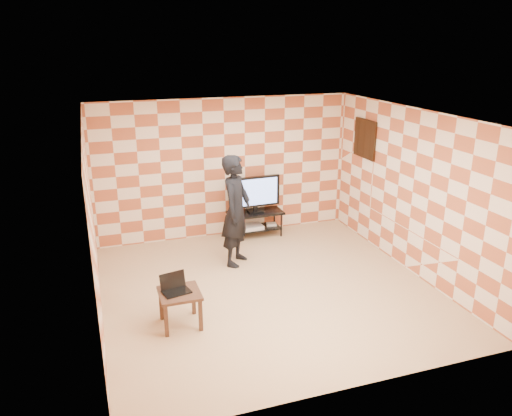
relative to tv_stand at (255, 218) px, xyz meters
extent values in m
plane|color=tan|center=(-0.52, -2.19, -0.37)|extent=(5.00, 5.00, 0.00)
cube|color=beige|center=(-0.52, 0.31, 0.98)|extent=(5.00, 0.02, 2.70)
cube|color=beige|center=(-0.52, -4.69, 0.98)|extent=(5.00, 0.02, 2.70)
cube|color=beige|center=(-3.02, -2.19, 0.98)|extent=(0.02, 5.00, 2.70)
cube|color=beige|center=(1.98, -2.19, 0.98)|extent=(0.02, 5.00, 2.70)
cube|color=white|center=(-0.52, -2.19, 2.33)|extent=(5.00, 5.00, 0.02)
cube|color=black|center=(1.95, -0.64, 1.58)|extent=(0.04, 0.72, 0.72)
cube|color=black|center=(1.95, -0.64, 1.58)|extent=(0.04, 0.03, 0.68)
cube|color=black|center=(1.95, -0.64, 1.58)|extent=(0.04, 0.68, 0.03)
cube|color=black|center=(0.00, 0.00, 0.11)|extent=(1.08, 0.49, 0.04)
cube|color=black|center=(0.00, 0.00, -0.21)|extent=(0.97, 0.43, 0.03)
cylinder|color=black|center=(-0.48, -0.19, -0.12)|extent=(0.03, 0.03, 0.50)
cylinder|color=black|center=(-0.48, 0.19, -0.12)|extent=(0.03, 0.03, 0.50)
cylinder|color=black|center=(0.48, -0.19, -0.12)|extent=(0.03, 0.03, 0.50)
cylinder|color=black|center=(0.48, 0.19, -0.12)|extent=(0.03, 0.03, 0.50)
cube|color=black|center=(0.00, 0.00, 0.15)|extent=(0.30, 0.20, 0.03)
cube|color=black|center=(0.00, 0.00, 0.21)|extent=(0.08, 0.06, 0.08)
cube|color=black|center=(0.00, 0.00, 0.55)|extent=(0.99, 0.10, 0.60)
cube|color=#7597F1|center=(0.00, -0.04, 0.55)|extent=(0.88, 0.04, 0.52)
cube|color=silver|center=(-0.10, -0.04, -0.16)|extent=(0.45, 0.33, 0.07)
cube|color=silver|center=(0.34, 0.01, -0.17)|extent=(0.22, 0.18, 0.05)
cube|color=#331B12|center=(-2.00, -2.78, 0.11)|extent=(0.55, 0.55, 0.04)
cube|color=#331B12|center=(-2.23, -3.01, -0.14)|extent=(0.05, 0.05, 0.46)
cube|color=#331B12|center=(-2.23, -2.55, -0.14)|extent=(0.05, 0.05, 0.46)
cube|color=#331B12|center=(-1.77, -3.01, -0.14)|extent=(0.05, 0.05, 0.46)
cube|color=#331B12|center=(-1.77, -2.55, -0.14)|extent=(0.05, 0.05, 0.46)
cube|color=black|center=(-2.04, -2.78, 0.14)|extent=(0.40, 0.32, 0.02)
cube|color=black|center=(-2.07, -2.65, 0.26)|extent=(0.36, 0.14, 0.23)
imported|color=black|center=(-0.71, -1.09, 0.60)|extent=(0.79, 0.84, 1.92)
camera|label=1|loc=(-2.92, -8.77, 3.36)|focal=35.00mm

